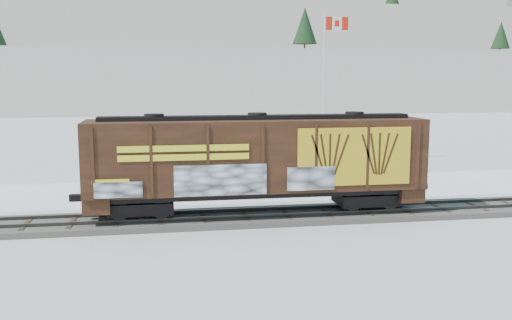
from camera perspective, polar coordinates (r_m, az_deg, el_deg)
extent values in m
plane|color=white|center=(28.55, 6.85, -5.65)|extent=(500.00, 500.00, 0.00)
cube|color=#59544C|center=(28.52, 6.85, -5.38)|extent=(50.00, 3.40, 0.28)
cube|color=#33302D|center=(27.80, 7.28, -5.29)|extent=(50.00, 0.10, 0.15)
cube|color=#33302D|center=(29.14, 6.46, -4.64)|extent=(50.00, 0.10, 0.15)
cube|color=white|center=(35.63, 3.44, -2.78)|extent=(40.00, 8.00, 0.03)
cube|color=white|center=(121.82, -5.93, 7.86)|extent=(360.00, 40.00, 12.00)
cube|color=white|center=(151.85, -6.71, 10.19)|extent=(360.00, 40.00, 24.00)
cube|color=white|center=(187.03, -7.31, 11.50)|extent=(360.00, 50.00, 35.00)
cone|color=black|center=(120.79, 4.91, 13.24)|extent=(5.04, 5.04, 7.38)
cone|color=black|center=(145.55, 23.28, 11.41)|extent=(4.20, 4.20, 6.15)
cube|color=black|center=(27.24, -11.42, -4.54)|extent=(3.00, 2.00, 0.90)
cube|color=black|center=(29.02, 10.94, -3.73)|extent=(3.00, 2.00, 0.90)
cylinder|color=black|center=(26.53, -13.53, -4.95)|extent=(0.90, 0.12, 0.90)
cube|color=black|center=(27.49, 0.12, -3.13)|extent=(16.03, 2.40, 0.25)
cube|color=#3F1F11|center=(27.19, 0.13, 0.58)|extent=(16.03, 3.00, 3.34)
cube|color=black|center=(27.01, 0.13, 4.30)|extent=(14.75, 0.90, 0.20)
cube|color=gold|center=(26.80, 9.85, 0.34)|extent=(5.45, 0.03, 2.71)
cube|color=gold|center=(25.26, -7.19, 0.72)|extent=(5.77, 0.02, 0.70)
cube|color=white|center=(25.56, -3.54, -2.03)|extent=(4.17, 0.03, 1.40)
cylinder|color=silver|center=(44.81, 6.65, -0.43)|extent=(0.90, 0.90, 0.20)
cylinder|color=silver|center=(44.31, 6.78, 6.86)|extent=(0.14, 0.14, 11.58)
cube|color=red|center=(44.58, 7.34, 13.41)|extent=(0.50, 0.07, 1.00)
cube|color=white|center=(44.75, 8.09, 13.38)|extent=(0.70, 0.09, 1.00)
cube|color=red|center=(44.95, 8.90, 13.34)|extent=(0.50, 0.07, 1.00)
imported|color=silver|center=(34.27, 2.12, -1.92)|extent=(4.57, 2.30, 1.49)
imported|color=white|center=(34.12, 0.32, -1.89)|extent=(4.96, 2.22, 1.58)
imported|color=#212429|center=(36.79, 9.63, -1.33)|extent=(5.54, 3.93, 1.49)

